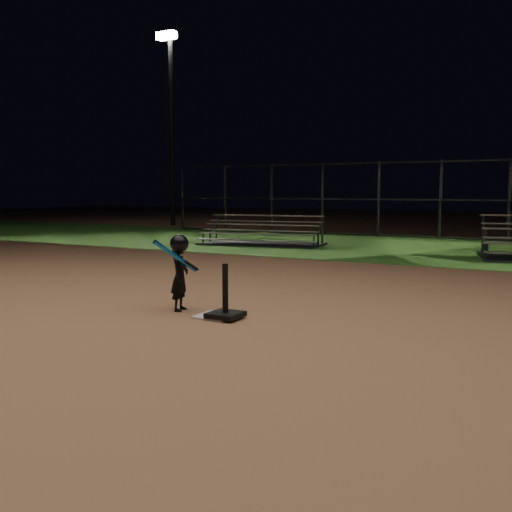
{
  "coord_description": "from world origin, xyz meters",
  "views": [
    {
      "loc": [
        3.77,
        -5.81,
        1.53
      ],
      "look_at": [
        0.0,
        1.0,
        0.65
      ],
      "focal_mm": 40.59,
      "sensor_mm": 36.0,
      "label": 1
    }
  ],
  "objects_px": {
    "home_plate": "(216,316)",
    "batting_tee": "(225,308)",
    "bleacher_left": "(262,239)",
    "light_pole_left": "(171,112)",
    "child_batter": "(180,270)"
  },
  "relations": [
    {
      "from": "home_plate",
      "to": "batting_tee",
      "type": "xyz_separation_m",
      "value": [
        0.16,
        -0.05,
        0.12
      ]
    },
    {
      "from": "bleacher_left",
      "to": "light_pole_left",
      "type": "bearing_deg",
      "value": 132.9
    },
    {
      "from": "light_pole_left",
      "to": "bleacher_left",
      "type": "bearing_deg",
      "value": -38.45
    },
    {
      "from": "batting_tee",
      "to": "child_batter",
      "type": "height_order",
      "value": "child_batter"
    },
    {
      "from": "child_batter",
      "to": "home_plate",
      "type": "bearing_deg",
      "value": -115.04
    },
    {
      "from": "home_plate",
      "to": "child_batter",
      "type": "distance_m",
      "value": 0.8
    },
    {
      "from": "batting_tee",
      "to": "light_pole_left",
      "type": "distance_m",
      "value": 19.89
    },
    {
      "from": "batting_tee",
      "to": "light_pole_left",
      "type": "height_order",
      "value": "light_pole_left"
    },
    {
      "from": "home_plate",
      "to": "child_batter",
      "type": "bearing_deg",
      "value": 170.94
    },
    {
      "from": "child_batter",
      "to": "light_pole_left",
      "type": "relative_size",
      "value": 0.12
    },
    {
      "from": "child_batter",
      "to": "light_pole_left",
      "type": "height_order",
      "value": "light_pole_left"
    },
    {
      "from": "batting_tee",
      "to": "bleacher_left",
      "type": "xyz_separation_m",
      "value": [
        -4.19,
        8.66,
        0.04
      ]
    },
    {
      "from": "child_batter",
      "to": "bleacher_left",
      "type": "xyz_separation_m",
      "value": [
        -3.41,
        8.51,
        -0.35
      ]
    },
    {
      "from": "home_plate",
      "to": "bleacher_left",
      "type": "height_order",
      "value": "bleacher_left"
    },
    {
      "from": "bleacher_left",
      "to": "light_pole_left",
      "type": "distance_m",
      "value": 11.25
    }
  ]
}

